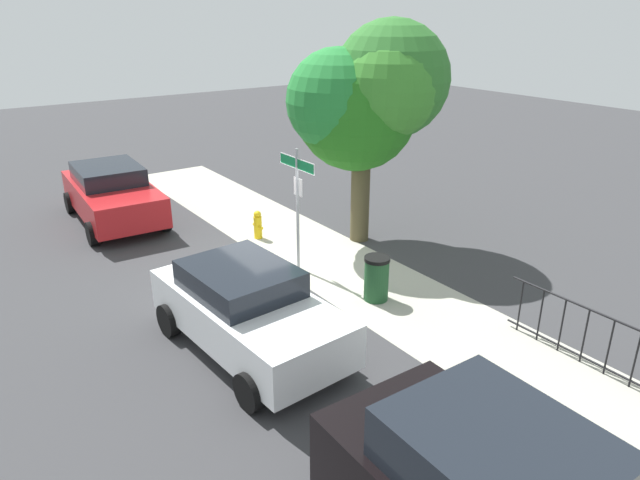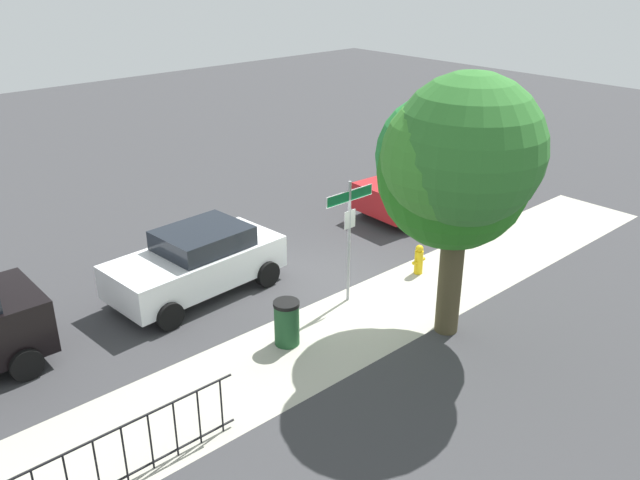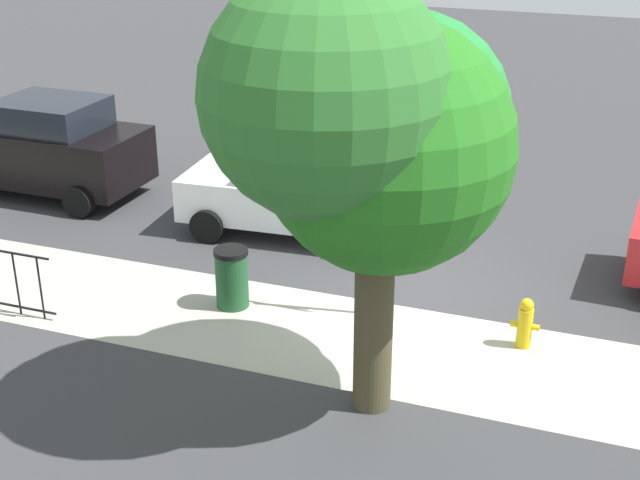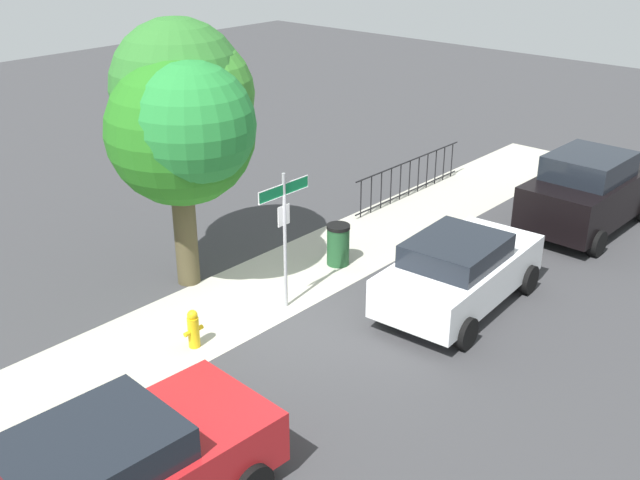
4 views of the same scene
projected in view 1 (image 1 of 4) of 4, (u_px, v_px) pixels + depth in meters
ground_plane at (277, 268)px, 13.74m from camera, size 60.00×60.00×0.00m
sidewalk_strip at (373, 284)px, 12.92m from camera, size 24.00×2.60×0.00m
street_sign at (297, 188)px, 12.96m from camera, size 1.38×0.07×2.92m
shade_tree at (368, 96)px, 13.87m from camera, size 3.51×3.84×5.63m
car_red at (112, 193)px, 16.50m from camera, size 4.60×2.35×1.62m
car_white at (247, 309)px, 10.19m from camera, size 4.25×2.27×1.58m
iron_fence at (636, 358)px, 9.22m from camera, size 4.85×0.04×1.07m
fire_hydrant at (258, 225)px, 15.41m from camera, size 0.42×0.22×0.78m
trash_bin at (376, 278)px, 12.10m from camera, size 0.55×0.55×0.98m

